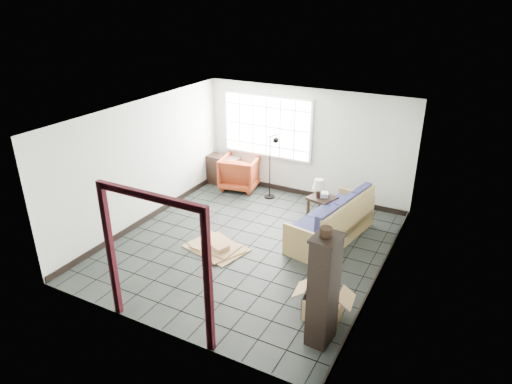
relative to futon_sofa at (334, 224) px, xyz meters
The scene contains 15 objects.
ground 1.71m from the futon_sofa, 143.67° to the right, with size 5.50×5.50×0.00m, color black.
room_shell 2.13m from the futon_sofa, 144.47° to the right, with size 5.02×5.52×2.61m.
window_panel 3.16m from the futon_sofa, 143.96° to the left, with size 2.32×0.08×1.52m.
doorway_trim 4.06m from the futon_sofa, 110.07° to the right, with size 1.80×0.08×2.20m.
futon_sofa is the anchor object (origin of this frame).
armchair 3.26m from the futon_sofa, 154.36° to the left, with size 0.88×0.83×0.91m, color maroon.
side_table 0.85m from the futon_sofa, 127.01° to the left, with size 0.63×0.63×0.55m.
table_lamp 0.97m from the futon_sofa, 133.39° to the left, with size 0.27×0.27×0.41m.
projector 0.91m from the futon_sofa, 126.88° to the left, with size 0.31×0.28×0.09m.
floor_lamp 2.30m from the futon_sofa, 148.96° to the left, with size 0.44×0.37×1.64m.
console_shelf 3.75m from the futon_sofa, 157.94° to the left, with size 0.98×0.44×0.75m.
tall_shelf 2.98m from the futon_sofa, 74.46° to the right, with size 0.39×0.49×1.69m.
pot 3.24m from the futon_sofa, 74.89° to the right, with size 0.18×0.18×0.12m.
open_box 2.41m from the futon_sofa, 74.75° to the right, with size 0.93×0.52×0.51m.
cardboard_pile 2.35m from the futon_sofa, 142.79° to the right, with size 1.29×1.08×0.16m.
Camera 1 is at (3.71, -6.77, 4.58)m, focal length 32.00 mm.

